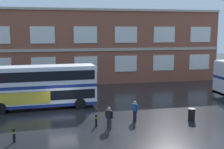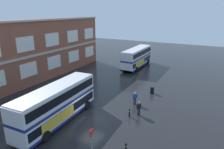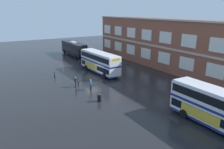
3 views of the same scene
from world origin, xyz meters
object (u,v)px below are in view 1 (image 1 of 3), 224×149
(safety_bollard_west, at_px, (96,120))
(waiting_passenger, at_px, (135,110))
(second_passenger, at_px, (109,117))
(station_litter_bin, at_px, (192,115))
(safety_bollard_east, at_px, (14,135))
(double_decker_near, at_px, (38,86))

(safety_bollard_west, bearing_deg, waiting_passenger, 11.64)
(second_passenger, height_order, station_litter_bin, second_passenger)
(second_passenger, height_order, safety_bollard_east, second_passenger)
(station_litter_bin, distance_m, safety_bollard_east, 13.93)
(waiting_passenger, bearing_deg, station_litter_bin, -11.15)
(station_litter_bin, height_order, safety_bollard_east, station_litter_bin)
(safety_bollard_east, bearing_deg, safety_bollard_west, 20.44)
(second_passenger, distance_m, safety_bollard_east, 6.88)
(waiting_passenger, bearing_deg, second_passenger, -148.85)
(second_passenger, xyz_separation_m, safety_bollard_west, (-0.87, 0.80, -0.44))
(waiting_passenger, relative_size, station_litter_bin, 1.65)
(second_passenger, distance_m, safety_bollard_west, 1.26)
(safety_bollard_east, bearing_deg, waiting_passenger, 17.34)
(second_passenger, height_order, safety_bollard_west, second_passenger)
(second_passenger, distance_m, station_litter_bin, 7.10)
(double_decker_near, relative_size, safety_bollard_west, 11.69)
(waiting_passenger, height_order, safety_bollard_east, waiting_passenger)
(station_litter_bin, xyz_separation_m, safety_bollard_west, (-7.93, 0.22, -0.03))
(double_decker_near, distance_m, safety_bollard_east, 8.92)
(waiting_passenger, distance_m, safety_bollard_west, 3.43)
(second_passenger, relative_size, safety_bollard_west, 1.79)
(double_decker_near, relative_size, waiting_passenger, 6.54)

